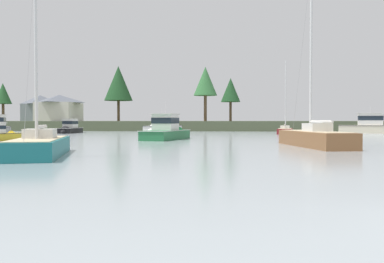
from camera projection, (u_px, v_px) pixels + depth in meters
far_shore_bank at (247, 125)px, 101.87m from camera, size 205.25×52.91×1.89m
sailboat_maroon at (285, 132)px, 62.53m from camera, size 3.33×7.41×11.59m
sailboat_teal at (39, 151)px, 23.37m from camera, size 4.85×9.07×11.47m
sailboat_wood at (314, 142)px, 31.55m from camera, size 4.18×10.18×15.20m
cruiser_black at (69, 129)px, 66.01m from camera, size 2.51×7.86×4.48m
cruiser_white at (161, 130)px, 63.56m from camera, size 5.29×10.03×4.87m
cruiser_green at (169, 134)px, 44.12m from camera, size 4.63×9.20×4.99m
cruiser_cream at (374, 128)px, 65.20m from camera, size 10.51×5.29×5.41m
shore_tree_inland_b at (118, 83)px, 97.30m from camera, size 6.62×6.62×12.92m
shore_tree_right at (205, 82)px, 78.13m from camera, size 4.43×4.43×10.26m
shore_tree_left_mid at (3, 94)px, 92.19m from camera, size 3.77×3.77×8.46m
shore_tree_center at (231, 90)px, 81.79m from camera, size 3.84×3.84×8.49m
cottage_behind_trees at (40, 108)px, 117.88m from camera, size 8.91×7.89×7.33m
cottage_near_water at (59, 107)px, 96.34m from camera, size 8.84×10.28×6.09m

